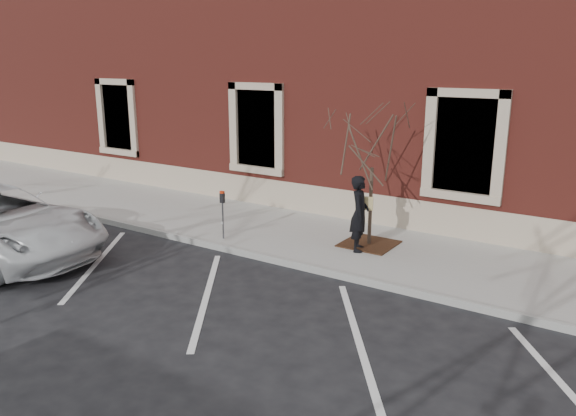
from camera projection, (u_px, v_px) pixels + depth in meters
The scene contains 9 objects.
ground at pixel (273, 262), 12.42m from camera, with size 120.00×120.00×0.00m, color #28282B.
sidewalk_near at pixel (314, 238), 13.81m from camera, with size 40.00×3.50×0.15m, color #AEAAA3.
curb_near at pixel (272, 259), 12.36m from camera, with size 40.00×0.12×0.15m, color #9E9E99.
parking_stripes at pixel (207, 295), 10.64m from camera, with size 28.00×4.40×0.01m, color silver, non-canonical shape.
building_civic at pixel (413, 71), 17.63m from camera, with size 40.00×8.62×8.00m.
man at pixel (359, 214), 12.50m from camera, with size 0.63×0.41×1.72m, color black.
parking_meter at pixel (223, 206), 13.35m from camera, with size 0.11×0.08×1.17m.
tree_grate at pixel (369, 244), 13.11m from camera, with size 1.18×1.18×0.03m, color #482817.
sapling at pixel (373, 146), 12.52m from camera, with size 1.99×1.99×3.31m.
Camera 1 is at (6.73, -9.57, 4.34)m, focal length 35.00 mm.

